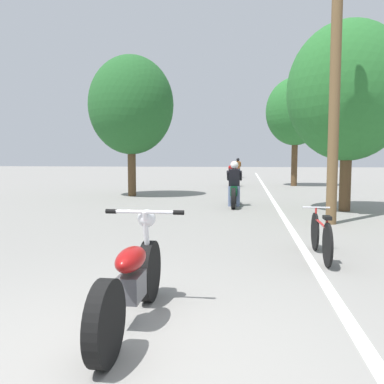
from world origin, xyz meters
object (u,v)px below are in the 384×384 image
at_px(roadside_tree_right_far, 295,112).
at_px(motorcycle_rider_lead, 234,189).
at_px(utility_pole, 335,84).
at_px(motorcycle_rider_mid, 233,177).
at_px(motorcycle_rider_far, 238,170).
at_px(roadside_tree_left, 131,105).
at_px(bicycle_parked, 321,236).
at_px(motorcycle_foreground, 132,280).
at_px(roadside_tree_right_near, 348,92).

distance_m(roadside_tree_right_far, motorcycle_rider_lead, 10.46).
xyz_separation_m(utility_pole, roadside_tree_right_far, (0.60, 12.57, 0.72)).
height_order(motorcycle_rider_mid, motorcycle_rider_far, motorcycle_rider_far).
relative_size(roadside_tree_left, bicycle_parked, 3.26).
distance_m(motorcycle_foreground, motorcycle_rider_lead, 9.28).
xyz_separation_m(motorcycle_rider_mid, motorcycle_rider_far, (0.08, 9.34, 0.06)).
xyz_separation_m(motorcycle_rider_mid, bicycle_parked, (1.81, -14.94, -0.16)).
bearing_deg(motorcycle_rider_mid, motorcycle_rider_far, 89.50).
bearing_deg(motorcycle_rider_lead, motorcycle_rider_far, 90.70).
xyz_separation_m(motorcycle_foreground, motorcycle_rider_mid, (0.38, 17.75, 0.08)).
xyz_separation_m(utility_pole, motorcycle_rider_lead, (-2.33, 3.12, -2.66)).
xyz_separation_m(roadside_tree_left, bicycle_parked, (5.64, -9.31, -3.22)).
bearing_deg(motorcycle_foreground, roadside_tree_right_far, 79.07).
xyz_separation_m(motorcycle_rider_lead, motorcycle_rider_mid, (-0.30, 8.49, -0.04)).
distance_m(roadside_tree_right_near, roadside_tree_left, 8.15).
xyz_separation_m(roadside_tree_right_far, bicycle_parked, (-1.43, -15.90, -3.58)).
distance_m(roadside_tree_right_near, bicycle_parked, 6.70).
distance_m(roadside_tree_left, bicycle_parked, 11.35).
height_order(utility_pole, roadside_tree_right_near, utility_pole).
xyz_separation_m(roadside_tree_right_far, motorcycle_foreground, (-3.61, -18.71, -3.50)).
height_order(roadside_tree_right_far, bicycle_parked, roadside_tree_right_far).
distance_m(utility_pole, roadside_tree_right_far, 12.61).
relative_size(roadside_tree_right_far, roadside_tree_left, 1.04).
bearing_deg(utility_pole, bicycle_parked, -103.90).
relative_size(roadside_tree_right_near, roadside_tree_left, 0.97).
bearing_deg(utility_pole, roadside_tree_right_far, 87.25).
height_order(roadside_tree_right_far, motorcycle_rider_mid, roadside_tree_right_far).
height_order(utility_pole, motorcycle_rider_lead, utility_pole).
bearing_deg(roadside_tree_right_far, motorcycle_rider_lead, -107.25).
bearing_deg(roadside_tree_right_near, utility_pole, -109.68).
distance_m(utility_pole, roadside_tree_right_near, 2.55).
distance_m(roadside_tree_left, motorcycle_foreground, 12.99).
height_order(roadside_tree_right_near, roadside_tree_left, roadside_tree_left).
bearing_deg(motorcycle_rider_mid, motorcycle_foreground, -91.22).
height_order(utility_pole, roadside_tree_right_far, utility_pole).
bearing_deg(roadside_tree_left, roadside_tree_right_far, 43.01).
relative_size(roadside_tree_right_far, motorcycle_rider_far, 2.77).
bearing_deg(roadside_tree_right_far, motorcycle_rider_far, 110.61).
distance_m(motorcycle_foreground, bicycle_parked, 3.56).
xyz_separation_m(motorcycle_foreground, motorcycle_rider_lead, (0.68, 9.26, 0.12)).
xyz_separation_m(utility_pole, motorcycle_foreground, (-3.01, -6.14, -2.78)).
bearing_deg(roadside_tree_left, motorcycle_rider_far, 75.36).
bearing_deg(motorcycle_rider_lead, utility_pole, -53.24).
relative_size(motorcycle_rider_lead, bicycle_parked, 1.21).
bearing_deg(motorcycle_foreground, motorcycle_rider_far, 89.03).
bearing_deg(motorcycle_rider_far, motorcycle_rider_mid, -90.50).
xyz_separation_m(roadside_tree_left, motorcycle_rider_lead, (4.13, -2.86, -3.02)).
xyz_separation_m(roadside_tree_left, motorcycle_rider_mid, (3.83, 5.63, -3.06)).
relative_size(utility_pole, motorcycle_rider_lead, 3.04).
distance_m(roadside_tree_right_far, motorcycle_rider_far, 9.57).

